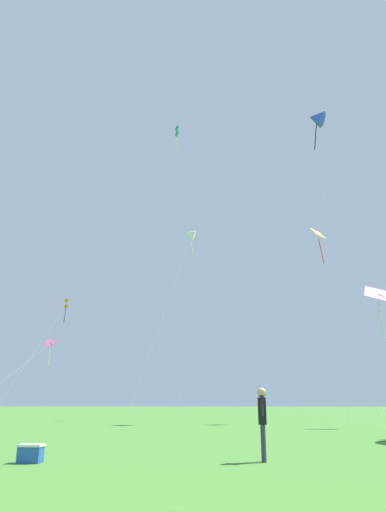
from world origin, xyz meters
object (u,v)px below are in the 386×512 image
kite_pink_low (46,349)px  kite_white_distant (191,234)px  kite_purple_streamer (378,302)px  kite_orange_box (65,305)px  picnic_cooler (31,453)px  kite_teal_box (177,136)px  kite_yellow_diamond (321,243)px  kite_blue_delta (316,119)px  person_with_spool (262,417)px

kite_pink_low → kite_white_distant: 18.60m
kite_pink_low → kite_purple_streamer: kite_purple_streamer is taller
kite_orange_box → kite_purple_streamer: (25.78, -13.12, -2.77)m
kite_purple_streamer → picnic_cooler: (-14.41, -19.67, -7.52)m
kite_teal_box → kite_pink_low: size_ratio=3.00×
kite_orange_box → picnic_cooler: bearing=-70.9°
kite_yellow_diamond → kite_purple_streamer: (2.03, -7.41, -6.53)m
kite_pink_low → kite_purple_streamer: bearing=-29.1°
picnic_cooler → kite_pink_low: bearing=111.5°
kite_orange_box → kite_blue_delta: bearing=-5.0°
kite_white_distant → kite_blue_delta: 16.97m
kite_orange_box → kite_white_distant: bearing=7.3°
kite_blue_delta → kite_yellow_diamond: 14.64m
kite_teal_box → picnic_cooler: size_ratio=49.28×
kite_teal_box → kite_orange_box: size_ratio=2.63×
kite_blue_delta → kite_yellow_diamond: kite_blue_delta is taller
person_with_spool → kite_blue_delta: bearing=75.4°
kite_pink_low → kite_yellow_diamond: bearing=-17.6°
kite_blue_delta → kite_yellow_diamond: (-1.15, -3.53, -14.16)m
kite_pink_low → kite_teal_box: bearing=-12.5°
kite_yellow_diamond → picnic_cooler: size_ratio=26.24×
kite_white_distant → kite_orange_box: size_ratio=1.66×
kite_white_distant → kite_purple_streamer: (13.72, -14.66, -10.25)m
kite_pink_low → kite_white_distant: bearing=-4.4°
kite_pink_low → kite_orange_box: 5.39m
kite_blue_delta → kite_pink_low: bearing=170.0°
kite_blue_delta → person_with_spool: 41.26m
kite_white_distant → kite_blue_delta: size_ratio=0.63×
kite_yellow_diamond → kite_orange_box: bearing=166.5°
kite_pink_low → person_with_spool: (19.74, -34.74, -5.54)m
kite_pink_low → kite_orange_box: kite_orange_box is taller
kite_white_distant → kite_yellow_diamond: bearing=-31.8°
kite_teal_box → kite_yellow_diamond: kite_teal_box is taller
person_with_spool → kite_yellow_diamond: bearing=75.9°
kite_teal_box → person_with_spool: kite_teal_box is taller
kite_orange_box → picnic_cooler: size_ratio=18.70×
kite_teal_box → kite_orange_box: (-10.78, 0.30, -17.80)m
person_with_spool → kite_teal_box: bearing=101.3°
kite_teal_box → kite_yellow_diamond: (12.97, -5.41, -14.03)m
kite_white_distant → kite_blue_delta: kite_blue_delta is taller
kite_blue_delta → kite_teal_box: bearing=172.4°
kite_orange_box → kite_purple_streamer: kite_orange_box is taller
kite_purple_streamer → picnic_cooler: size_ratio=14.87×
kite_yellow_diamond → person_with_spool: bearing=-104.1°
kite_pink_low → kite_purple_streamer: 32.50m
kite_orange_box → person_with_spool: kite_orange_box is taller
kite_pink_low → kite_yellow_diamond: (26.36, -8.38, 7.65)m
kite_yellow_diamond → kite_purple_streamer: bearing=-74.7°
kite_orange_box → picnic_cooler: 36.20m
kite_orange_box → kite_purple_streamer: size_ratio=1.26×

